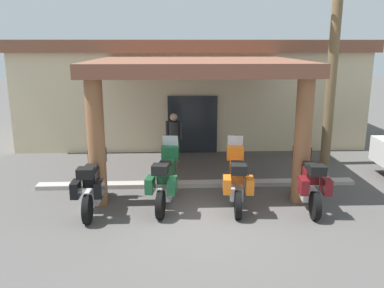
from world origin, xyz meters
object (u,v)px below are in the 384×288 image
object	(u,v)px
motorcycle_black	(93,183)
pedestrian	(174,136)
motorcycle_orange	(236,179)
motorcycle_maroon	(308,180)
motorcycle_green	(166,179)
motel_building	(190,88)
palm_tree_near_portico	(336,8)

from	to	relation	value
motorcycle_black	pedestrian	distance (m)	3.97
motorcycle_orange	motorcycle_maroon	size ratio (longest dim) A/B	1.00
motorcycle_orange	pedestrian	world-z (taller)	pedestrian
motorcycle_green	motorcycle_maroon	bearing A→B (deg)	-84.91
motorcycle_maroon	pedestrian	xyz separation A→B (m)	(-3.26, 3.47, 0.34)
motorcycle_green	motorcycle_maroon	distance (m)	3.49
motorcycle_green	motorcycle_orange	world-z (taller)	same
motorcycle_black	motorcycle_maroon	bearing A→B (deg)	-90.58
motorcycle_black	motorcycle_green	size ratio (longest dim) A/B	1.00
motorcycle_orange	motorcycle_maroon	xyz separation A→B (m)	(1.74, -0.14, 0.00)
motel_building	motorcycle_maroon	world-z (taller)	motel_building
pedestrian	palm_tree_near_portico	bearing A→B (deg)	-79.40
motorcycle_maroon	motorcycle_black	bearing A→B (deg)	94.07
motel_building	palm_tree_near_portico	world-z (taller)	palm_tree_near_portico
motorcycle_black	motel_building	bearing A→B (deg)	-18.43
pedestrian	motorcycle_green	bearing A→B (deg)	-174.96
motorcycle_green	palm_tree_near_portico	bearing A→B (deg)	-48.49
motel_building	motorcycle_orange	xyz separation A→B (m)	(0.80, -8.01, -1.39)
motorcycle_black	palm_tree_near_portico	distance (m)	8.94
motorcycle_maroon	motorcycle_orange	bearing A→B (deg)	89.91
motel_building	palm_tree_near_portico	bearing A→B (deg)	-45.92
motorcycle_green	palm_tree_near_portico	size ratio (longest dim) A/B	0.32
motorcycle_green	motorcycle_orange	distance (m)	1.74
motel_building	motorcycle_black	size ratio (longest dim) A/B	6.13
motorcycle_black	motorcycle_maroon	size ratio (longest dim) A/B	1.00
motorcycle_black	palm_tree_near_portico	xyz separation A→B (m)	(6.99, 3.57, 4.28)
motorcycle_maroon	palm_tree_near_portico	xyz separation A→B (m)	(1.77, 3.61, 4.28)
motel_building	palm_tree_near_portico	xyz separation A→B (m)	(4.31, -4.54, 2.89)
motorcycle_black	motorcycle_orange	world-z (taller)	same
pedestrian	palm_tree_near_portico	world-z (taller)	palm_tree_near_portico
motorcycle_green	palm_tree_near_portico	xyz separation A→B (m)	(5.25, 3.40, 4.28)
motorcycle_black	pedestrian	xyz separation A→B (m)	(1.97, 3.43, 0.34)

